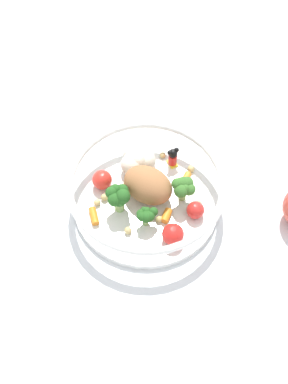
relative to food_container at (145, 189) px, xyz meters
name	(u,v)px	position (x,y,z in m)	size (l,w,h in m)	color
ground_plane	(148,210)	(0.00, -0.02, -0.03)	(2.40, 2.40, 0.00)	white
food_container	(145,189)	(0.00, 0.00, 0.00)	(0.24, 0.24, 0.07)	white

